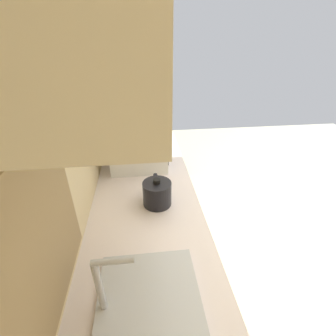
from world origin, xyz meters
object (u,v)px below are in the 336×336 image
at_px(sink_basin, 148,302).
at_px(bowl, 149,134).
at_px(kettle, 157,193).
at_px(microwave, 139,141).
at_px(oven_range, 143,144).

distance_m(sink_basin, bowl, 1.55).
xyz_separation_m(sink_basin, bowl, (1.54, -0.08, 0.01)).
height_order(bowl, kettle, kettle).
bearing_deg(microwave, bowl, -11.13).
relative_size(microwave, kettle, 2.16).
distance_m(oven_range, bowl, 0.94).
distance_m(oven_range, microwave, 1.40).
relative_size(oven_range, kettle, 5.04).
xyz_separation_m(oven_range, bowl, (-0.82, -0.06, 0.46)).
bearing_deg(bowl, sink_basin, 177.14).
distance_m(microwave, bowl, 0.48).
bearing_deg(sink_basin, kettle, -7.81).
xyz_separation_m(oven_range, microwave, (-1.27, 0.03, 0.58)).
distance_m(oven_range, sink_basin, 2.40).
relative_size(microwave, bowl, 3.51).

